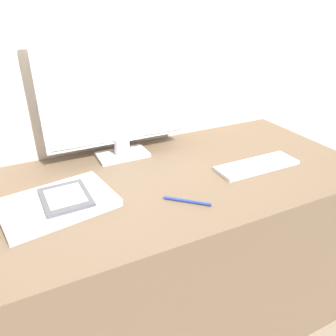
{
  "coord_description": "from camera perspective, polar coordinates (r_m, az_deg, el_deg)",
  "views": [
    {
      "loc": [
        -0.34,
        -0.63,
        1.23
      ],
      "look_at": [
        0.06,
        0.18,
        0.77
      ],
      "focal_mm": 35.0,
      "sensor_mm": 36.0,
      "label": 1
    }
  ],
  "objects": [
    {
      "name": "wall_back",
      "position": [
        1.25,
        -11.61,
        25.44
      ],
      "size": [
        3.6,
        0.05,
        2.4
      ],
      "color": "beige",
      "rests_on": "ground_plane"
    },
    {
      "name": "keyboard",
      "position": [
        1.19,
        15.25,
        0.47
      ],
      "size": [
        0.3,
        0.1,
        0.01
      ],
      "color": "silver",
      "rests_on": "desk"
    },
    {
      "name": "desk",
      "position": [
        1.27,
        -3.46,
        -16.43
      ],
      "size": [
        1.52,
        0.64,
        0.71
      ],
      "color": "brown",
      "rests_on": "ground_plane"
    },
    {
      "name": "monitor",
      "position": [
        1.16,
        -8.84,
        13.2
      ],
      "size": [
        0.53,
        0.11,
        0.48
      ],
      "color": "silver",
      "rests_on": "desk"
    },
    {
      "name": "pen",
      "position": [
        0.95,
        3.37,
        -5.77
      ],
      "size": [
        0.11,
        0.1,
        0.01
      ],
      "color": "navy",
      "rests_on": "desk"
    },
    {
      "name": "laptop",
      "position": [
        0.98,
        -18.68,
        -5.86
      ],
      "size": [
        0.33,
        0.25,
        0.02
      ],
      "color": "#BCBCC1",
      "rests_on": "desk"
    },
    {
      "name": "ereader",
      "position": [
        0.97,
        -17.42,
        -4.86
      ],
      "size": [
        0.13,
        0.16,
        0.01
      ],
      "color": "#4C4C51",
      "rests_on": "laptop"
    }
  ]
}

